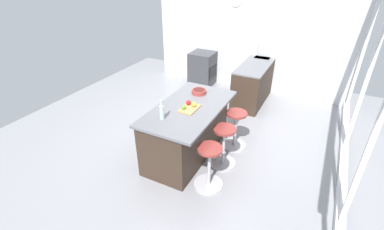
{
  "coord_description": "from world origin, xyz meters",
  "views": [
    {
      "loc": [
        3.82,
        1.85,
        2.96
      ],
      "look_at": [
        0.39,
        0.1,
        0.78
      ],
      "focal_mm": 25.84,
      "sensor_mm": 36.0,
      "label": 1
    }
  ],
  "objects": [
    {
      "name": "fruit_bowl",
      "position": [
        -0.13,
        -0.03,
        0.96
      ],
      "size": [
        0.25,
        0.25,
        0.07
      ],
      "color": "#993833",
      "rests_on": "kitchen_island"
    },
    {
      "name": "cutting_board",
      "position": [
        0.45,
        0.09,
        0.93
      ],
      "size": [
        0.36,
        0.24,
        0.02
      ],
      "primitive_type": "cube",
      "color": "tan",
      "rests_on": "kitchen_island"
    },
    {
      "name": "oven_range",
      "position": [
        -2.5,
        -1.07,
        0.43
      ],
      "size": [
        0.6,
        0.61,
        0.87
      ],
      "color": "#38383D",
      "rests_on": "ground_plane"
    },
    {
      "name": "interior_partition_left",
      "position": [
        -2.85,
        -0.0,
        1.42
      ],
      "size": [
        0.15,
        4.88,
        2.83
      ],
      "color": "silver",
      "rests_on": "ground_plane"
    },
    {
      "name": "kitchen_island",
      "position": [
        0.39,
        0.0,
        0.46
      ],
      "size": [
        1.79,
        0.97,
        0.92
      ],
      "color": "#38281E",
      "rests_on": "ground_plane"
    },
    {
      "name": "water_bottle",
      "position": [
        0.91,
        -0.12,
        1.04
      ],
      "size": [
        0.06,
        0.06,
        0.31
      ],
      "color": "silver",
      "rests_on": "kitchen_island"
    },
    {
      "name": "apple_red",
      "position": [
        0.36,
        0.02,
        0.98
      ],
      "size": [
        0.08,
        0.08,
        0.08
      ],
      "primitive_type": "sphere",
      "color": "red",
      "rests_on": "cutting_board"
    },
    {
      "name": "ground_plane",
      "position": [
        0.0,
        0.0,
        0.0
      ],
      "size": [
        7.41,
        7.41,
        0.0
      ],
      "primitive_type": "plane",
      "color": "gray"
    },
    {
      "name": "stool_middle",
      "position": [
        0.39,
        0.66,
        0.33
      ],
      "size": [
        0.44,
        0.44,
        0.69
      ],
      "color": "#B7B7BC",
      "rests_on": "ground_plane"
    },
    {
      "name": "stool_by_window",
      "position": [
        -0.18,
        0.66,
        0.33
      ],
      "size": [
        0.44,
        0.44,
        0.69
      ],
      "color": "#B7B7BC",
      "rests_on": "ground_plane"
    },
    {
      "name": "stool_near_camera",
      "position": [
        0.95,
        0.66,
        0.33
      ],
      "size": [
        0.44,
        0.44,
        0.69
      ],
      "color": "#B7B7BC",
      "rests_on": "ground_plane"
    },
    {
      "name": "sink_cabinet",
      "position": [
        -2.5,
        0.42,
        0.46
      ],
      "size": [
        2.27,
        0.6,
        1.18
      ],
      "color": "#38281E",
      "rests_on": "ground_plane"
    },
    {
      "name": "apple_green",
      "position": [
        0.53,
        0.03,
        0.97
      ],
      "size": [
        0.07,
        0.07,
        0.07
      ],
      "primitive_type": "sphere",
      "color": "#609E2D",
      "rests_on": "cutting_board"
    },
    {
      "name": "window_panel_rear",
      "position": [
        0.0,
        2.44,
        1.59
      ],
      "size": [
        5.7,
        0.12,
        2.83
      ],
      "color": "silver",
      "rests_on": "ground_plane"
    },
    {
      "name": "apple_yellow",
      "position": [
        0.38,
        0.13,
        0.98
      ],
      "size": [
        0.08,
        0.08,
        0.08
      ],
      "primitive_type": "sphere",
      "color": "gold",
      "rests_on": "cutting_board"
    }
  ]
}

